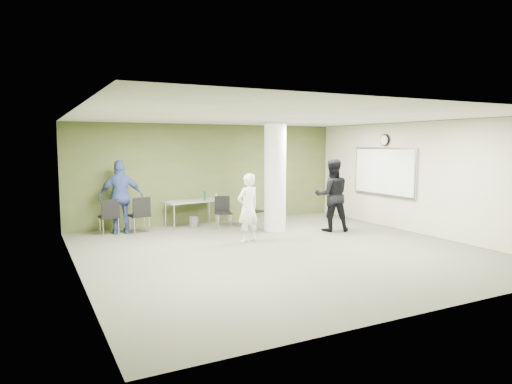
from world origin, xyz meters
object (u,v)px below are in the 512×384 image
man_black (332,195)px  man_blue (121,197)px  folding_table (193,202)px  chair_back_left (110,214)px  woman_white (248,208)px

man_black → man_blue: size_ratio=1.01×
folding_table → man_black: bearing=-46.3°
chair_back_left → man_black: 5.61m
woman_white → man_blue: size_ratio=0.85×
chair_back_left → folding_table: bearing=-178.0°
folding_table → man_black: 3.74m
chair_back_left → man_blue: 0.50m
chair_back_left → man_blue: man_blue is taller
chair_back_left → woman_white: 3.53m
folding_table → man_blue: size_ratio=0.86×
man_black → chair_back_left: bearing=0.2°
folding_table → chair_back_left: size_ratio=1.75×
folding_table → woman_white: size_ratio=1.01×
folding_table → chair_back_left: (-2.23, -0.20, -0.14)m
woman_white → folding_table: bearing=-94.3°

